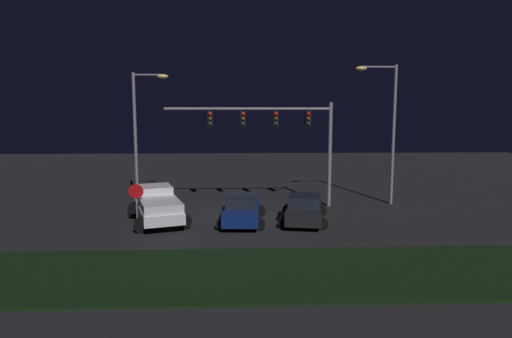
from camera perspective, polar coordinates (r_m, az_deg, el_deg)
The scene contains 9 objects.
ground_plane at distance 24.04m, azimuth -1.63°, elevation -6.67°, with size 80.00×80.00×0.00m, color black.
grass_median at distance 16.16m, azimuth -1.36°, elevation -13.58°, with size 27.82×5.45×0.10m, color black.
pickup_truck at distance 24.02m, azimuth -12.96°, elevation -4.43°, with size 3.98×5.76×1.80m.
car_sedan at distance 23.07m, azimuth -1.85°, elevation -5.38°, with size 2.66×4.50×1.51m.
car_sedan_far at distance 23.38m, azimuth 6.36°, elevation -5.25°, with size 2.96×4.64×1.51m.
traffic_signal_gantry at distance 26.71m, azimuth 2.69°, elevation 5.64°, with size 10.32×0.56×6.50m.
street_lamp_left at distance 29.01m, azimuth -14.87°, elevation 5.98°, with size 2.32×0.44×8.42m.
street_lamp_right at distance 28.69m, azimuth 16.83°, elevation 6.42°, with size 2.66×0.44×8.85m.
stop_sign at distance 23.07m, azimuth -15.54°, elevation -3.57°, with size 0.76×0.08×2.23m.
Camera 1 is at (-0.19, -23.32, 5.83)m, focal length 30.28 mm.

